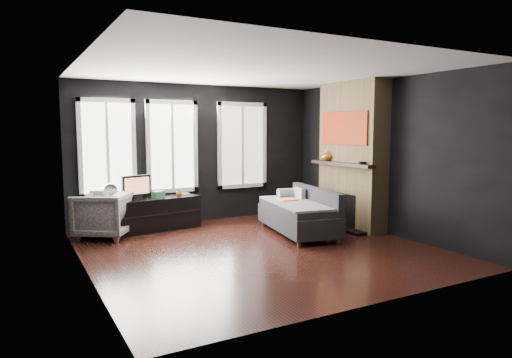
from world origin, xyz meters
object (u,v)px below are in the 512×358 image
sofa (298,211)px  book (181,189)px  monitor (136,186)px  mantel_vase (327,156)px  media_console (152,214)px  armchair (103,213)px  mug (179,193)px

sofa → book: 2.30m
monitor → book: size_ratio=2.69×
book → mantel_vase: mantel_vase is taller
media_console → mantel_vase: mantel_vase is taller
sofa → armchair: armchair is taller
sofa → mantel_vase: bearing=35.6°
mantel_vase → mug: bearing=157.3°
armchair → sofa: bearing=98.3°
sofa → armchair: (-3.05, 1.35, 0.02)m
mug → media_console: bearing=-176.5°
mug → book: (0.09, 0.15, 0.04)m
armchair → monitor: 0.73m
armchair → mug: size_ratio=7.58×
armchair → book: (1.50, 0.33, 0.27)m
monitor → media_console: bearing=-5.8°
monitor → mantel_vase: (3.40, -1.01, 0.49)m
sofa → mug: bearing=147.2°
sofa → monitor: (-2.45, 1.46, 0.43)m
sofa → mug: size_ratio=16.65×
mug → book: size_ratio=0.56×
monitor → mug: 0.83m
media_console → mantel_vase: (3.12, -1.05, 1.03)m
sofa → armchair: 3.34m
mantel_vase → monitor: bearing=163.5°
mug → sofa: bearing=-43.0°
sofa → armchair: bearing=166.4°
sofa → media_console: sofa is taller
book → mantel_vase: (2.50, -1.23, 0.63)m
armchair → monitor: bearing=132.4°
sofa → mantel_vase: 1.40m
book → media_console: bearing=-163.8°
monitor → mantel_vase: 3.58m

